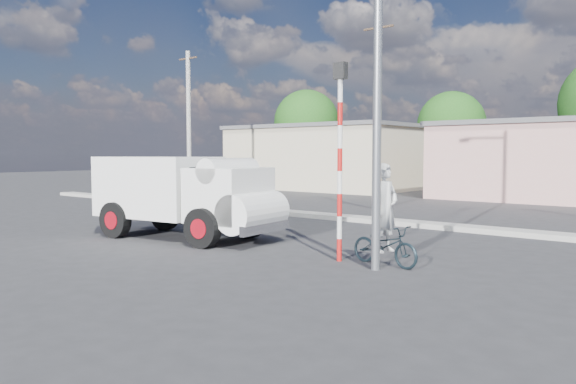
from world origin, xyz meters
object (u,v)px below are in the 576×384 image
Objects in this scene: cyclist at (385,222)px; streetlight at (371,26)px; truck at (186,193)px; bicycle at (385,245)px; traffic_pole at (340,144)px.

cyclist is 0.21× the size of streetlight.
streetlight is at bearing -9.66° from truck.
streetlight is (-0.10, -0.49, 4.02)m from cyclist.
bicycle is at bearing 0.00° from cyclist.
traffic_pole is 2.56m from streetlight.
truck is 1.32× the size of traffic_pole.
truck is at bearing 179.90° from traffic_pole.
traffic_pole is at bearing 108.63° from bicycle.
bicycle is 2.40m from traffic_pole.
traffic_pole is (-1.03, -0.19, 1.65)m from cyclist.
traffic_pole reaches higher than bicycle.
cyclist reaches higher than bicycle.
streetlight is (6.09, -0.31, 3.69)m from truck.
bicycle is 0.89× the size of cyclist.
truck is 3.45× the size of bicycle.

